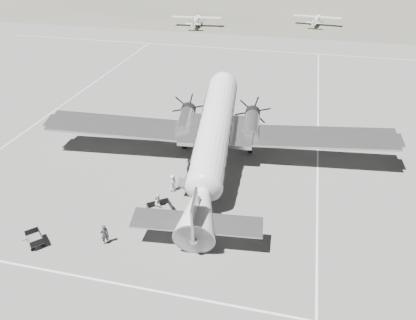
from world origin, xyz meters
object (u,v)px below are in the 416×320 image
object	(u,v)px
ramp_agent	(159,203)
dc3_airliner	(213,140)
passenger	(173,183)
light_plane_left	(196,21)
baggage_cart_near	(160,209)
baggage_cart_far	(35,239)
ground_crew	(105,234)
light_plane_right	(316,21)

from	to	relation	value
ramp_agent	dc3_airliner	bearing A→B (deg)	8.44
passenger	light_plane_left	bearing A→B (deg)	27.67
dc3_airliner	ramp_agent	distance (m)	7.60
light_plane_left	baggage_cart_near	xyz separation A→B (m)	(13.64, -62.25, -0.58)
baggage_cart_near	baggage_cart_far	world-z (taller)	baggage_cart_near
dc3_airliner	light_plane_left	xyz separation A→B (m)	(-16.13, 55.12, -1.97)
light_plane_left	passenger	xyz separation A→B (m)	(13.61, -58.94, -0.36)
baggage_cart_near	baggage_cart_far	xyz separation A→B (m)	(-7.19, -5.00, -0.08)
baggage_cart_far	ramp_agent	size ratio (longest dim) A/B	0.95
dc3_airliner	passenger	size ratio (longest dim) A/B	21.87
dc3_airliner	light_plane_left	bearing A→B (deg)	100.30
baggage_cart_near	passenger	distance (m)	3.32
light_plane_left	passenger	size ratio (longest dim) A/B	7.15
baggage_cart_near	ground_crew	world-z (taller)	ground_crew
ground_crew	passenger	distance (m)	7.55
dc3_airliner	ramp_agent	bearing A→B (deg)	-117.71
light_plane_right	ground_crew	bearing A→B (deg)	-92.85
baggage_cart_far	passenger	world-z (taller)	passenger
passenger	baggage_cart_far	bearing A→B (deg)	153.97
baggage_cart_near	light_plane_right	bearing A→B (deg)	43.37
light_plane_right	passenger	distance (m)	66.74
baggage_cart_far	ramp_agent	distance (m)	8.84
dc3_airliner	baggage_cart_near	bearing A→B (deg)	-115.25
baggage_cart_far	ground_crew	size ratio (longest dim) A/B	0.98
dc3_airliner	baggage_cart_near	distance (m)	7.97
ground_crew	light_plane_right	bearing A→B (deg)	-144.57
light_plane_right	ground_crew	xyz separation A→B (m)	(-13.49, -72.95, -0.27)
baggage_cart_far	ramp_agent	bearing A→B (deg)	80.07
ground_crew	dc3_airliner	bearing A→B (deg)	-159.02
light_plane_left	passenger	distance (m)	60.49
light_plane_right	baggage_cart_far	world-z (taller)	light_plane_right
light_plane_left	dc3_airliner	bearing A→B (deg)	-79.48
light_plane_left	baggage_cart_far	size ratio (longest dim) A/B	6.92
ground_crew	ramp_agent	xyz separation A→B (m)	(2.39, 4.18, 0.02)
light_plane_right	baggage_cart_near	size ratio (longest dim) A/B	5.57
light_plane_right	passenger	world-z (taller)	light_plane_right
ground_crew	passenger	size ratio (longest dim) A/B	1.05
passenger	ground_crew	bearing A→B (deg)	174.89
light_plane_right	ramp_agent	world-z (taller)	light_plane_right
dc3_airliner	ground_crew	size ratio (longest dim) A/B	20.76
light_plane_left	light_plane_right	size ratio (longest dim) A/B	1.05
light_plane_left	passenger	bearing A→B (deg)	-82.79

